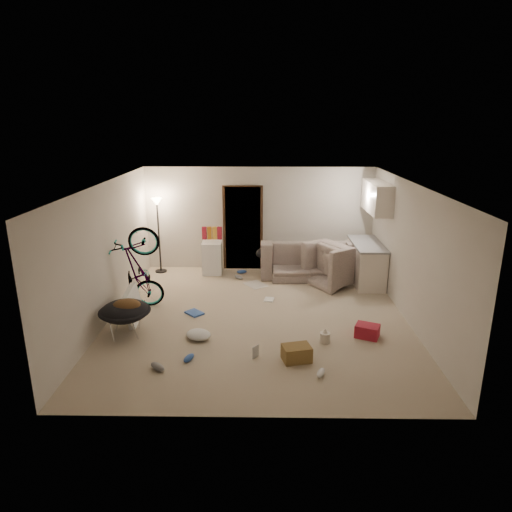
{
  "coord_description": "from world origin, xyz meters",
  "views": [
    {
      "loc": [
        0.1,
        -7.87,
        3.57
      ],
      "look_at": [
        -0.04,
        0.6,
        1.03
      ],
      "focal_mm": 32.0,
      "sensor_mm": 36.0,
      "label": 1
    }
  ],
  "objects_px": {
    "mini_fridge": "(212,258)",
    "juicer": "(325,337)",
    "kitchen_counter": "(366,263)",
    "saucer_chair": "(125,316)",
    "drink_case_b": "(367,331)",
    "armchair": "(339,268)",
    "sofa": "(308,262)",
    "drink_case_a": "(297,353)",
    "bicycle": "(140,287)",
    "tv_box": "(133,305)",
    "floor_lamp": "(158,219)"
  },
  "relations": [
    {
      "from": "sofa",
      "to": "armchair",
      "type": "relative_size",
      "value": 2.08
    },
    {
      "from": "tv_box",
      "to": "floor_lamp",
      "type": "bearing_deg",
      "value": 87.64
    },
    {
      "from": "sofa",
      "to": "floor_lamp",
      "type": "bearing_deg",
      "value": -4.51
    },
    {
      "from": "kitchen_counter",
      "to": "drink_case_a",
      "type": "xyz_separation_m",
      "value": [
        -1.81,
        -3.58,
        -0.32
      ]
    },
    {
      "from": "sofa",
      "to": "saucer_chair",
      "type": "bearing_deg",
      "value": 42.15
    },
    {
      "from": "saucer_chair",
      "to": "drink_case_b",
      "type": "distance_m",
      "value": 4.14
    },
    {
      "from": "bicycle",
      "to": "mini_fridge",
      "type": "distance_m",
      "value": 2.45
    },
    {
      "from": "bicycle",
      "to": "kitchen_counter",
      "type": "bearing_deg",
      "value": -75.92
    },
    {
      "from": "mini_fridge",
      "to": "juicer",
      "type": "height_order",
      "value": "mini_fridge"
    },
    {
      "from": "tv_box",
      "to": "drink_case_a",
      "type": "xyz_separation_m",
      "value": [
        2.92,
        -1.43,
        -0.17
      ]
    },
    {
      "from": "sofa",
      "to": "bicycle",
      "type": "relative_size",
      "value": 1.31
    },
    {
      "from": "saucer_chair",
      "to": "tv_box",
      "type": "bearing_deg",
      "value": 94.24
    },
    {
      "from": "sofa",
      "to": "drink_case_b",
      "type": "relative_size",
      "value": 5.76
    },
    {
      "from": "bicycle",
      "to": "tv_box",
      "type": "distance_m",
      "value": 0.57
    },
    {
      "from": "mini_fridge",
      "to": "saucer_chair",
      "type": "distance_m",
      "value": 3.51
    },
    {
      "from": "mini_fridge",
      "to": "drink_case_b",
      "type": "bearing_deg",
      "value": -49.33
    },
    {
      "from": "armchair",
      "to": "saucer_chair",
      "type": "relative_size",
      "value": 1.22
    },
    {
      "from": "bicycle",
      "to": "drink_case_b",
      "type": "distance_m",
      "value": 4.35
    },
    {
      "from": "tv_box",
      "to": "juicer",
      "type": "distance_m",
      "value": 3.53
    },
    {
      "from": "sofa",
      "to": "saucer_chair",
      "type": "height_order",
      "value": "sofa"
    },
    {
      "from": "mini_fridge",
      "to": "drink_case_b",
      "type": "xyz_separation_m",
      "value": [
        3.0,
        -3.33,
        -0.28
      ]
    },
    {
      "from": "tv_box",
      "to": "bicycle",
      "type": "bearing_deg",
      "value": 85.6
    },
    {
      "from": "floor_lamp",
      "to": "sofa",
      "type": "height_order",
      "value": "floor_lamp"
    },
    {
      "from": "mini_fridge",
      "to": "drink_case_b",
      "type": "height_order",
      "value": "mini_fridge"
    },
    {
      "from": "juicer",
      "to": "armchair",
      "type": "bearing_deg",
      "value": 76.72
    },
    {
      "from": "drink_case_a",
      "to": "juicer",
      "type": "height_order",
      "value": "juicer"
    },
    {
      "from": "floor_lamp",
      "to": "bicycle",
      "type": "distance_m",
      "value": 2.41
    },
    {
      "from": "bicycle",
      "to": "floor_lamp",
      "type": "bearing_deg",
      "value": -2.1
    },
    {
      "from": "sofa",
      "to": "armchair",
      "type": "bearing_deg",
      "value": 141.93
    },
    {
      "from": "kitchen_counter",
      "to": "saucer_chair",
      "type": "xyz_separation_m",
      "value": [
        -4.68,
        -2.77,
        -0.07
      ]
    },
    {
      "from": "floor_lamp",
      "to": "sofa",
      "type": "distance_m",
      "value": 3.69
    },
    {
      "from": "floor_lamp",
      "to": "tv_box",
      "type": "bearing_deg",
      "value": -87.95
    },
    {
      "from": "sofa",
      "to": "juicer",
      "type": "xyz_separation_m",
      "value": [
        -0.02,
        -3.43,
        -0.22
      ]
    },
    {
      "from": "sofa",
      "to": "bicycle",
      "type": "height_order",
      "value": "bicycle"
    },
    {
      "from": "sofa",
      "to": "juicer",
      "type": "height_order",
      "value": "sofa"
    },
    {
      "from": "armchair",
      "to": "juicer",
      "type": "bearing_deg",
      "value": 133.81
    },
    {
      "from": "floor_lamp",
      "to": "juicer",
      "type": "height_order",
      "value": "floor_lamp"
    },
    {
      "from": "drink_case_b",
      "to": "bicycle",
      "type": "bearing_deg",
      "value": -171.68
    },
    {
      "from": "tv_box",
      "to": "drink_case_b",
      "type": "xyz_separation_m",
      "value": [
        4.18,
        -0.63,
        -0.18
      ]
    },
    {
      "from": "sofa",
      "to": "bicycle",
      "type": "bearing_deg",
      "value": 29.46
    },
    {
      "from": "drink_case_a",
      "to": "drink_case_b",
      "type": "height_order",
      "value": "drink_case_a"
    },
    {
      "from": "floor_lamp",
      "to": "sofa",
      "type": "xyz_separation_m",
      "value": [
        3.55,
        -0.2,
        -0.98
      ]
    },
    {
      "from": "drink_case_b",
      "to": "armchair",
      "type": "bearing_deg",
      "value": 115.19
    },
    {
      "from": "floor_lamp",
      "to": "armchair",
      "type": "xyz_separation_m",
      "value": [
        4.22,
        -0.7,
        -0.96
      ]
    },
    {
      "from": "saucer_chair",
      "to": "sofa",
      "type": "bearing_deg",
      "value": 43.44
    },
    {
      "from": "armchair",
      "to": "kitchen_counter",
      "type": "bearing_deg",
      "value": -118.08
    },
    {
      "from": "mini_fridge",
      "to": "juicer",
      "type": "relative_size",
      "value": 3.15
    },
    {
      "from": "drink_case_b",
      "to": "juicer",
      "type": "bearing_deg",
      "value": -140.82
    },
    {
      "from": "floor_lamp",
      "to": "mini_fridge",
      "type": "relative_size",
      "value": 2.32
    },
    {
      "from": "saucer_chair",
      "to": "drink_case_a",
      "type": "bearing_deg",
      "value": -15.74
    }
  ]
}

